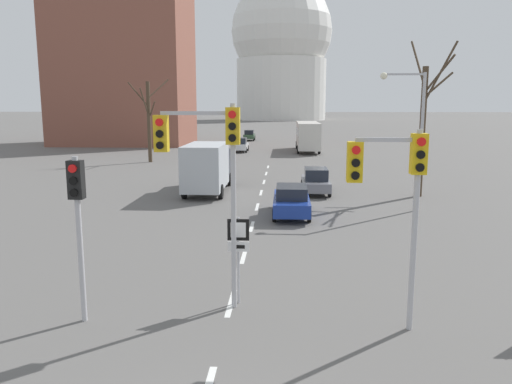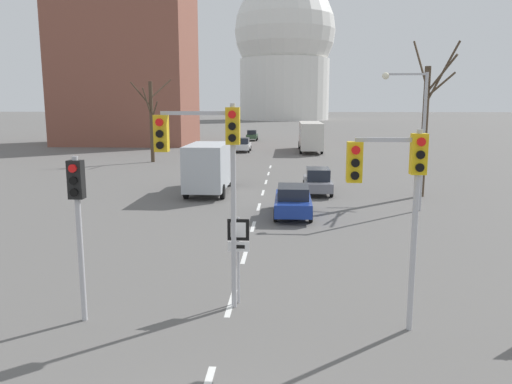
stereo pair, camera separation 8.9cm
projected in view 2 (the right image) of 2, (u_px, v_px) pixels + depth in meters
The scene contains 23 objects.
lane_stripe_1 at pixel (231, 303), 14.08m from camera, with size 0.16×2.00×0.01m, color silver.
lane_stripe_2 at pixel (245, 255), 18.51m from camera, with size 0.16×2.00×0.01m, color silver.
lane_stripe_3 at pixel (253, 226), 22.93m from camera, with size 0.16×2.00×0.01m, color silver.
lane_stripe_4 at pixel (259, 207), 27.36m from camera, with size 0.16×2.00×0.01m, color silver.
lane_stripe_5 at pixel (263, 193), 31.78m from camera, with size 0.16×2.00×0.01m, color silver.
lane_stripe_6 at pixel (266, 182), 36.20m from camera, with size 0.16×2.00×0.01m, color silver.
lane_stripe_7 at pixel (268, 174), 40.63m from camera, with size 0.16×2.00×0.01m, color silver.
lane_stripe_8 at pixel (270, 167), 45.05m from camera, with size 0.16×2.00×0.01m, color silver.
traffic_signal_centre_tall at pixel (209, 155), 13.11m from camera, with size 2.25×0.34×5.56m.
traffic_signal_near_right at pixel (395, 180), 11.80m from camera, with size 1.84×0.34×4.96m.
traffic_signal_near_left at pixel (78, 207), 12.44m from camera, with size 0.36×0.34×4.27m.
route_sign_post at pixel (238, 245), 13.79m from camera, with size 0.60×0.08×2.48m.
street_lamp_right at pixel (415, 125), 25.63m from camera, with size 2.32×0.36×7.15m.
sedan_near_left at pixel (252, 135), 78.29m from camera, with size 1.71×3.99×1.65m.
sedan_near_right at pixel (293, 200), 25.04m from camera, with size 1.85×4.57×1.55m.
sedan_mid_centre at pixel (243, 145), 59.49m from camera, with size 1.79×4.35×1.67m.
sedan_far_left at pixel (318, 181), 31.44m from camera, with size 1.73×4.36×1.61m.
city_bus at pixel (310, 134), 59.77m from camera, with size 2.66×10.80×3.48m.
delivery_truck at pixel (210, 166), 31.66m from camera, with size 2.44×7.20×3.14m.
bare_tree_left_near at pixel (152, 119), 48.20m from camera, with size 3.29×3.50×8.05m.
bare_tree_right_near at pixel (426, 121), 29.76m from camera, with size 2.19×4.71×9.51m.
capitol_dome at pixel (285, 50), 185.02m from camera, with size 37.13×37.13×52.44m.
apartment_block_left at pixel (127, 58), 70.36m from camera, with size 18.00×14.00×24.22m, color brown.
Camera 2 is at (1.55, -6.00, 5.51)m, focal length 35.00 mm.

